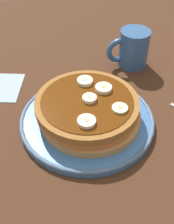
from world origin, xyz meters
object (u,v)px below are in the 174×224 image
banana_slice_0 (90,100)px  banana_slice_1 (104,88)px  coffee_mug (132,48)px  plate (87,120)px  banana_slice_3 (85,81)px  pancake_stack (87,110)px  banana_slice_2 (120,108)px  banana_slice_4 (87,122)px

banana_slice_0 → banana_slice_1: same height
coffee_mug → banana_slice_1: bearing=51.4°
plate → banana_slice_3: banana_slice_3 is taller
pancake_stack → coffee_mug: coffee_mug is taller
banana_slice_0 → banana_slice_3: same height
banana_slice_2 → banana_slice_3: 10.67cm
banana_slice_0 → banana_slice_2: size_ratio=0.92×
banana_slice_1 → banana_slice_2: banana_slice_1 is taller
pancake_stack → banana_slice_3: banana_slice_3 is taller
pancake_stack → coffee_mug: bearing=-132.2°
plate → pancake_stack: 2.93cm
banana_slice_0 → coffee_mug: (-16.23, -18.61, -1.58)cm
plate → banana_slice_1: banana_slice_1 is taller
plate → banana_slice_3: (-1.05, -5.67, 5.65)cm
banana_slice_1 → banana_slice_3: same height
banana_slice_2 → banana_slice_3: bearing=-66.0°
banana_slice_1 → banana_slice_3: 4.53cm
banana_slice_4 → pancake_stack: bearing=-106.1°
banana_slice_1 → banana_slice_2: (-1.28, 6.41, -0.17)cm
pancake_stack → banana_slice_2: (-5.40, 3.77, 2.59)cm
banana_slice_2 → coffee_mug: (-11.35, -22.23, -1.43)cm
plate → coffee_mug: bearing=-132.7°
banana_slice_1 → coffee_mug: bearing=-128.6°
banana_slice_3 → banana_slice_0: bearing=84.9°
plate → pancake_stack: (0.01, 0.30, 2.91)cm
banana_slice_3 → coffee_mug: coffee_mug is taller
banana_slice_1 → banana_slice_3: size_ratio=1.03×
banana_slice_0 → banana_slice_2: (-4.88, 3.62, -0.15)cm
plate → pancake_stack: bearing=87.5°
plate → banana_slice_1: 7.38cm
banana_slice_0 → banana_slice_1: bearing=-142.3°
banana_slice_1 → banana_slice_3: bearing=-47.5°
banana_slice_0 → banana_slice_2: 6.08cm
banana_slice_2 → banana_slice_4: banana_slice_4 is taller
plate → pancake_stack: pancake_stack is taller
pancake_stack → banana_slice_0: (-0.52, 0.15, 2.74)cm
banana_slice_1 → banana_slice_4: (5.76, 8.33, -0.05)cm
plate → banana_slice_4: size_ratio=8.15×
banana_slice_3 → coffee_mug: (-15.69, -12.49, -1.58)cm
banana_slice_4 → banana_slice_3: bearing=-103.0°
plate → banana_slice_1: bearing=-150.4°
banana_slice_0 → banana_slice_4: size_ratio=0.83×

